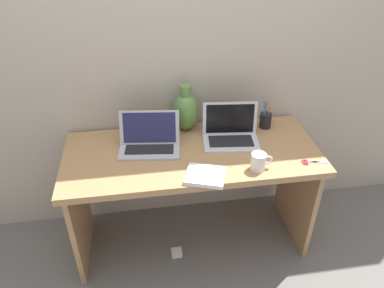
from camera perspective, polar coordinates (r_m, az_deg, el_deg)
The scene contains 11 objects.
ground_plane at distance 2.66m, azimuth 0.00°, elevation -14.33°, with size 6.00×6.00×0.00m, color slate.
back_wall at distance 2.27m, azimuth -1.42°, elevation 13.73°, with size 4.40×0.04×2.40m, color #BCAD99.
desk at distance 2.26m, azimuth 0.00°, elevation -4.40°, with size 1.50×0.64×0.74m.
laptop_left at distance 2.18m, azimuth -6.58°, elevation 0.76°, with size 0.38×0.26×0.21m.
laptop_right at distance 2.25m, azimuth 5.96°, elevation 2.02°, with size 0.35×0.25×0.22m.
green_vase at distance 2.32m, azimuth -0.98°, elevation 5.18°, with size 0.16×0.16×0.30m.
notebook_stack at distance 1.96m, azimuth 2.07°, elevation -4.91°, with size 0.21×0.17×0.02m, color white.
coffee_mug at distance 2.03m, azimuth 10.28°, elevation -2.69°, with size 0.12×0.08×0.10m.
pen_cup at distance 2.42m, azimuth 11.29°, elevation 3.67°, with size 0.07×0.07×0.19m.
scissors at distance 2.18m, azimuth 17.80°, elevation -2.66°, with size 0.15×0.05×0.01m.
power_brick at distance 2.56m, azimuth -2.37°, elevation -16.42°, with size 0.07×0.07×0.03m, color white.
Camera 1 is at (-0.27, -1.76, 1.97)m, focal length 34.50 mm.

